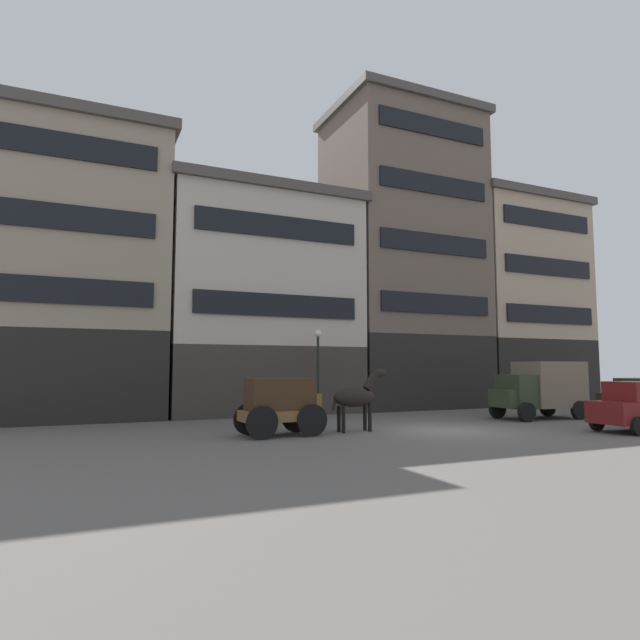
{
  "coord_description": "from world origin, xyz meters",
  "views": [
    {
      "loc": [
        -12.5,
        -16.37,
        2.35
      ],
      "look_at": [
        -4.12,
        2.24,
        4.18
      ],
      "focal_mm": 29.82,
      "sensor_mm": 36.0,
      "label": 1
    }
  ],
  "objects_px": {
    "streetlamp_curbside": "(318,361)",
    "cargo_wagon": "(282,402)",
    "pedestrian_officer": "(266,400)",
    "sedan_light": "(638,397)",
    "sedan_dark": "(639,407)",
    "delivery_truck_near": "(540,388)",
    "draft_horse": "(357,397)"
  },
  "relations": [
    {
      "from": "sedan_light",
      "to": "cargo_wagon",
      "type": "bearing_deg",
      "value": 179.61
    },
    {
      "from": "cargo_wagon",
      "to": "sedan_light",
      "type": "distance_m",
      "value": 18.38
    },
    {
      "from": "sedan_dark",
      "to": "sedan_light",
      "type": "distance_m",
      "value": 7.27
    },
    {
      "from": "cargo_wagon",
      "to": "delivery_truck_near",
      "type": "height_order",
      "value": "delivery_truck_near"
    },
    {
      "from": "delivery_truck_near",
      "to": "sedan_dark",
      "type": "xyz_separation_m",
      "value": [
        -0.58,
        -5.15,
        -0.51
      ]
    },
    {
      "from": "cargo_wagon",
      "to": "pedestrian_officer",
      "type": "height_order",
      "value": "cargo_wagon"
    },
    {
      "from": "delivery_truck_near",
      "to": "pedestrian_officer",
      "type": "relative_size",
      "value": 2.47
    },
    {
      "from": "cargo_wagon",
      "to": "sedan_dark",
      "type": "height_order",
      "value": "cargo_wagon"
    },
    {
      "from": "streetlamp_curbside",
      "to": "cargo_wagon",
      "type": "bearing_deg",
      "value": -124.99
    },
    {
      "from": "sedan_dark",
      "to": "pedestrian_officer",
      "type": "distance_m",
      "value": 14.23
    },
    {
      "from": "cargo_wagon",
      "to": "delivery_truck_near",
      "type": "distance_m",
      "value": 13.03
    },
    {
      "from": "draft_horse",
      "to": "streetlamp_curbside",
      "type": "distance_m",
      "value": 5.69
    },
    {
      "from": "delivery_truck_near",
      "to": "pedestrian_officer",
      "type": "height_order",
      "value": "delivery_truck_near"
    },
    {
      "from": "draft_horse",
      "to": "cargo_wagon",
      "type": "bearing_deg",
      "value": -179.98
    },
    {
      "from": "delivery_truck_near",
      "to": "streetlamp_curbside",
      "type": "height_order",
      "value": "streetlamp_curbside"
    },
    {
      "from": "sedan_dark",
      "to": "streetlamp_curbside",
      "type": "height_order",
      "value": "streetlamp_curbside"
    },
    {
      "from": "cargo_wagon",
      "to": "sedan_dark",
      "type": "distance_m",
      "value": 13.14
    },
    {
      "from": "sedan_light",
      "to": "delivery_truck_near",
      "type": "bearing_deg",
      "value": 169.57
    },
    {
      "from": "sedan_dark",
      "to": "sedan_light",
      "type": "relative_size",
      "value": 1.0
    },
    {
      "from": "draft_horse",
      "to": "pedestrian_officer",
      "type": "xyz_separation_m",
      "value": [
        -2.24,
        3.79,
        -0.29
      ]
    },
    {
      "from": "streetlamp_curbside",
      "to": "sedan_light",
      "type": "bearing_deg",
      "value": -20.94
    },
    {
      "from": "cargo_wagon",
      "to": "sedan_light",
      "type": "height_order",
      "value": "cargo_wagon"
    },
    {
      "from": "sedan_dark",
      "to": "sedan_light",
      "type": "xyz_separation_m",
      "value": [
        5.96,
        4.17,
        0.0
      ]
    },
    {
      "from": "cargo_wagon",
      "to": "delivery_truck_near",
      "type": "bearing_deg",
      "value": 3.8
    },
    {
      "from": "draft_horse",
      "to": "sedan_light",
      "type": "xyz_separation_m",
      "value": [
        15.43,
        -0.13,
        -0.36
      ]
    },
    {
      "from": "pedestrian_officer",
      "to": "sedan_light",
      "type": "bearing_deg",
      "value": -12.51
    },
    {
      "from": "draft_horse",
      "to": "delivery_truck_near",
      "type": "xyz_separation_m",
      "value": [
        10.05,
        0.86,
        0.15
      ]
    },
    {
      "from": "pedestrian_officer",
      "to": "streetlamp_curbside",
      "type": "distance_m",
      "value": 3.9
    },
    {
      "from": "cargo_wagon",
      "to": "draft_horse",
      "type": "bearing_deg",
      "value": 0.02
    },
    {
      "from": "cargo_wagon",
      "to": "streetlamp_curbside",
      "type": "height_order",
      "value": "streetlamp_curbside"
    },
    {
      "from": "delivery_truck_near",
      "to": "sedan_dark",
      "type": "height_order",
      "value": "delivery_truck_near"
    },
    {
      "from": "sedan_dark",
      "to": "streetlamp_curbside",
      "type": "distance_m",
      "value": 13.11
    }
  ]
}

